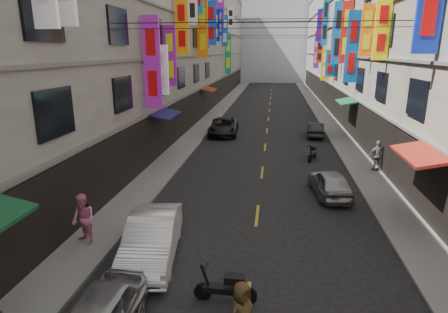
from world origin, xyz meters
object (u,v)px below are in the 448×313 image
(scooter_crossing, at_px, (226,288))
(car_right_far, at_px, (315,130))
(pedestrian_crossing, at_px, (241,313))
(car_left_far, at_px, (224,126))
(car_right_mid, at_px, (330,183))
(car_left_mid, at_px, (152,238))
(pedestrian_lfar, at_px, (83,219))
(pedestrian_rfar, at_px, (378,156))
(scooter_far_right, at_px, (313,153))

(scooter_crossing, bearing_deg, car_right_far, -11.18)
(scooter_crossing, bearing_deg, pedestrian_crossing, -158.58)
(car_left_far, bearing_deg, car_right_mid, -64.96)
(car_left_mid, bearing_deg, pedestrian_lfar, 162.28)
(car_right_mid, xyz_separation_m, car_right_far, (0.60, 13.27, -0.06))
(car_right_mid, xyz_separation_m, pedestrian_rfar, (3.20, 4.04, 0.37))
(scooter_crossing, bearing_deg, car_left_mid, 55.28)
(car_left_mid, bearing_deg, pedestrian_crossing, -53.80)
(scooter_crossing, bearing_deg, car_left_far, 8.52)
(car_left_mid, bearing_deg, scooter_crossing, -43.48)
(scooter_far_right, bearing_deg, car_left_far, -26.66)
(pedestrian_rfar, distance_m, pedestrian_crossing, 15.69)
(scooter_crossing, xyz_separation_m, scooter_far_right, (3.74, 14.99, 0.00))
(car_right_far, bearing_deg, pedestrian_lfar, 66.87)
(car_left_mid, height_order, car_left_far, car_left_mid)
(car_right_far, height_order, pedestrian_rfar, pedestrian_rfar)
(scooter_far_right, height_order, car_left_mid, car_left_mid)
(scooter_far_right, distance_m, pedestrian_crossing, 16.74)
(pedestrian_rfar, bearing_deg, car_left_far, -52.16)
(scooter_far_right, bearing_deg, car_right_far, -78.35)
(car_left_mid, relative_size, pedestrian_lfar, 2.43)
(car_left_mid, height_order, car_right_mid, car_left_mid)
(car_left_far, relative_size, pedestrian_lfar, 2.67)
(pedestrian_crossing, bearing_deg, car_right_mid, 17.18)
(car_right_mid, height_order, car_right_far, car_right_mid)
(pedestrian_crossing, bearing_deg, scooter_crossing, 56.67)
(pedestrian_lfar, bearing_deg, pedestrian_crossing, -0.84)
(scooter_crossing, bearing_deg, scooter_far_right, -13.42)
(car_left_far, bearing_deg, car_right_far, -1.71)
(car_right_mid, distance_m, pedestrian_rfar, 5.16)
(scooter_far_right, xyz_separation_m, pedestrian_lfar, (-9.23, -12.54, 0.62))
(car_left_mid, distance_m, car_left_far, 19.82)
(car_right_far, distance_m, pedestrian_crossing, 23.80)
(scooter_far_right, relative_size, pedestrian_crossing, 1.08)
(car_left_mid, relative_size, car_right_far, 1.28)
(scooter_far_right, xyz_separation_m, car_right_mid, (0.24, -6.25, 0.20))
(scooter_crossing, xyz_separation_m, pedestrian_crossing, (0.55, -1.44, 0.37))
(pedestrian_lfar, relative_size, pedestrian_crossing, 1.16)
(car_left_mid, distance_m, car_right_far, 21.34)
(car_right_mid, bearing_deg, car_left_mid, 37.44)
(car_right_far, xyz_separation_m, pedestrian_crossing, (-4.04, -23.45, 0.22))
(car_left_far, height_order, pedestrian_crossing, pedestrian_crossing)
(car_left_far, bearing_deg, pedestrian_crossing, -84.45)
(scooter_far_right, xyz_separation_m, pedestrian_rfar, (3.44, -2.21, 0.58))
(car_left_far, bearing_deg, scooter_crossing, -85.29)
(scooter_far_right, relative_size, car_right_far, 0.49)
(car_right_mid, height_order, pedestrian_rfar, pedestrian_rfar)
(car_right_mid, distance_m, pedestrian_crossing, 10.75)
(car_left_far, bearing_deg, scooter_far_right, -48.38)
(scooter_far_right, relative_size, car_left_mid, 0.38)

